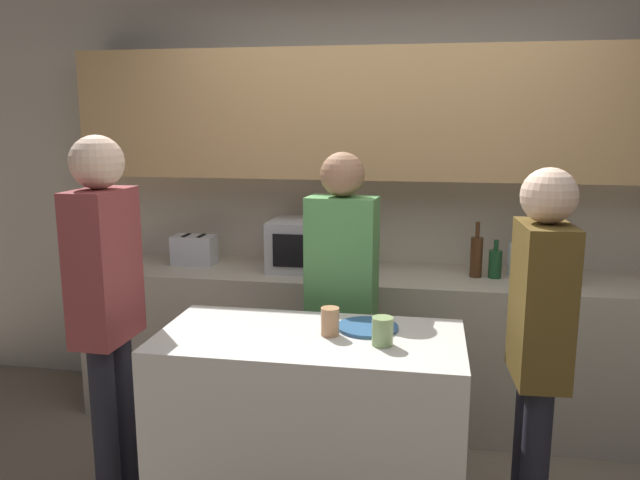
{
  "coord_description": "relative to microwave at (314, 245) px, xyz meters",
  "views": [
    {
      "loc": [
        0.25,
        -2.18,
        1.81
      ],
      "look_at": [
        -0.22,
        0.46,
        1.28
      ],
      "focal_mm": 35.0,
      "sensor_mm": 36.0,
      "label": 1
    }
  ],
  "objects": [
    {
      "name": "back_wall",
      "position": [
        0.42,
        0.23,
        0.48
      ],
      "size": [
        6.4,
        0.4,
        2.7
      ],
      "color": "beige",
      "rests_on": "ground_plane"
    },
    {
      "name": "back_counter",
      "position": [
        0.42,
        -0.04,
        -0.6
      ],
      "size": [
        3.6,
        0.62,
        0.9
      ],
      "color": "#B7AD99",
      "rests_on": "ground_plane"
    },
    {
      "name": "kitchen_island",
      "position": [
        0.21,
        -1.22,
        -0.59
      ],
      "size": [
        1.26,
        0.62,
        0.93
      ],
      "color": "beige",
      "rests_on": "ground_plane"
    },
    {
      "name": "microwave",
      "position": [
        0.0,
        0.0,
        0.0
      ],
      "size": [
        0.52,
        0.39,
        0.3
      ],
      "color": "#B7BABC",
      "rests_on": "back_counter"
    },
    {
      "name": "toaster",
      "position": [
        -0.76,
        0.0,
        -0.06
      ],
      "size": [
        0.26,
        0.16,
        0.18
      ],
      "color": "silver",
      "rests_on": "back_counter"
    },
    {
      "name": "bottle_0",
      "position": [
        0.95,
        -0.02,
        -0.03
      ],
      "size": [
        0.07,
        0.07,
        0.32
      ],
      "color": "#472814",
      "rests_on": "back_counter"
    },
    {
      "name": "bottle_1",
      "position": [
        1.06,
        -0.03,
        -0.06
      ],
      "size": [
        0.07,
        0.07,
        0.22
      ],
      "color": "#194723",
      "rests_on": "back_counter"
    },
    {
      "name": "bottle_2",
      "position": [
        1.17,
        0.07,
        -0.05
      ],
      "size": [
        0.07,
        0.07,
        0.26
      ],
      "color": "silver",
      "rests_on": "back_counter"
    },
    {
      "name": "bottle_3",
      "position": [
        1.25,
        0.04,
        -0.05
      ],
      "size": [
        0.07,
        0.07,
        0.27
      ],
      "color": "maroon",
      "rests_on": "back_counter"
    },
    {
      "name": "bottle_4",
      "position": [
        1.34,
        -0.03,
        -0.04
      ],
      "size": [
        0.07,
        0.07,
        0.28
      ],
      "color": "#194723",
      "rests_on": "back_counter"
    },
    {
      "name": "bottle_5",
      "position": [
        1.46,
        -0.1,
        -0.03
      ],
      "size": [
        0.06,
        0.06,
        0.3
      ],
      "color": "maroon",
      "rests_on": "back_counter"
    },
    {
      "name": "plate_on_island",
      "position": [
        0.44,
        -1.1,
        -0.12
      ],
      "size": [
        0.26,
        0.26,
        0.01
      ],
      "color": "#2D5684",
      "rests_on": "kitchen_island"
    },
    {
      "name": "cup_0",
      "position": [
        0.51,
        -1.28,
        -0.07
      ],
      "size": [
        0.08,
        0.08,
        0.11
      ],
      "color": "#88A867",
      "rests_on": "kitchen_island"
    },
    {
      "name": "cup_1",
      "position": [
        0.29,
        -1.2,
        -0.07
      ],
      "size": [
        0.08,
        0.08,
        0.12
      ],
      "color": "tan",
      "rests_on": "kitchen_island"
    },
    {
      "name": "person_left",
      "position": [
        0.26,
        -0.64,
        -0.08
      ],
      "size": [
        0.36,
        0.22,
        1.65
      ],
      "rotation": [
        0.0,
        0.0,
        -3.23
      ],
      "color": "black",
      "rests_on": "ground_plane"
    },
    {
      "name": "person_center",
      "position": [
        1.12,
        -1.17,
        -0.09
      ],
      "size": [
        0.21,
        0.35,
        1.62
      ],
      "rotation": [
        0.0,
        0.0,
        -4.66
      ],
      "color": "black",
      "rests_on": "ground_plane"
    },
    {
      "name": "person_right",
      "position": [
        -0.7,
        -1.19,
        -0.01
      ],
      "size": [
        0.23,
        0.34,
        1.74
      ],
      "rotation": [
        0.0,
        0.0,
        -1.6
      ],
      "color": "black",
      "rests_on": "ground_plane"
    }
  ]
}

